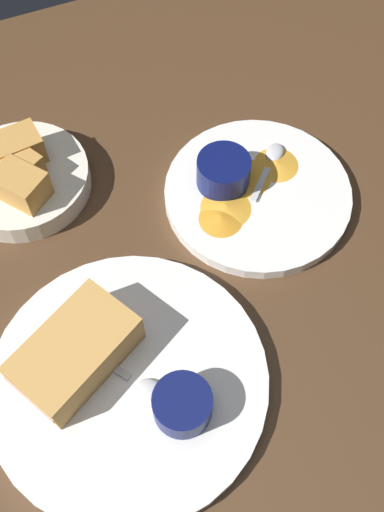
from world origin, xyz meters
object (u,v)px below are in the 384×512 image
at_px(ramekin_dark_sauce, 182,405).
at_px(spoon_by_dark_ramekin, 141,384).
at_px(ramekin_light_gravy, 223,171).
at_px(bread_basket_rear, 21,177).
at_px(plate_sandwich_main, 128,381).
at_px(sandwich_half_near, 76,352).
at_px(plate_chips_companion, 257,194).
at_px(spoon_by_gravy_ramekin, 271,160).

height_order(ramekin_dark_sauce, spoon_by_dark_ramekin, ramekin_dark_sauce).
relative_size(ramekin_light_gravy, bread_basket_rear, 0.39).
height_order(spoon_by_dark_ramekin, ramekin_light_gravy, ramekin_light_gravy).
bearing_deg(spoon_by_dark_ramekin, plate_sandwich_main, 129.67).
xyz_separation_m(sandwich_half_near, ramekin_light_gravy, (0.24, 0.16, -0.00)).
distance_m(plate_sandwich_main, ramekin_light_gravy, 0.28).
distance_m(plate_chips_companion, ramekin_light_gravy, 0.06).
bearing_deg(ramekin_light_gravy, sandwich_half_near, -147.05).
xyz_separation_m(sandwich_half_near, ramekin_dark_sauce, (0.08, -0.09, -0.00)).
bearing_deg(spoon_by_gravy_ramekin, plate_sandwich_main, -143.57).
distance_m(plate_sandwich_main, ramekin_dark_sauce, 0.07).
bearing_deg(ramekin_dark_sauce, bread_basket_rear, 101.90).
distance_m(ramekin_light_gravy, bread_basket_rear, 0.26).
bearing_deg(ramekin_dark_sauce, plate_chips_companion, 48.36).
relative_size(plate_sandwich_main, spoon_by_gravy_ramekin, 3.68).
bearing_deg(ramekin_dark_sauce, plate_sandwich_main, 126.93).
distance_m(ramekin_dark_sauce, spoon_by_dark_ramekin, 0.05).
bearing_deg(ramekin_dark_sauce, ramekin_light_gravy, 57.37).
relative_size(sandwich_half_near, bread_basket_rear, 0.87).
bearing_deg(bread_basket_rear, plate_sandwich_main, -83.53).
distance_m(plate_sandwich_main, sandwich_half_near, 0.07).
height_order(plate_sandwich_main, ramekin_light_gravy, ramekin_light_gravy).
height_order(sandwich_half_near, bread_basket_rear, bread_basket_rear).
bearing_deg(plate_chips_companion, bread_basket_rear, 153.82).
bearing_deg(plate_sandwich_main, bread_basket_rear, 96.47).
relative_size(ramekin_dark_sauce, plate_chips_companion, 0.26).
height_order(plate_sandwich_main, spoon_by_dark_ramekin, spoon_by_dark_ramekin).
xyz_separation_m(sandwich_half_near, spoon_by_gravy_ramekin, (0.31, 0.16, -0.02)).
bearing_deg(plate_chips_companion, plate_sandwich_main, -144.85).
xyz_separation_m(ramekin_dark_sauce, ramekin_light_gravy, (0.16, 0.25, 0.00)).
xyz_separation_m(ramekin_dark_sauce, spoon_by_dark_ramekin, (-0.03, 0.04, -0.02)).
height_order(ramekin_dark_sauce, plate_chips_companion, ramekin_dark_sauce).
xyz_separation_m(plate_sandwich_main, bread_basket_rear, (-0.03, 0.30, 0.02)).
bearing_deg(sandwich_half_near, ramekin_light_gravy, 32.95).
bearing_deg(plate_sandwich_main, plate_chips_companion, 35.15).
relative_size(plate_sandwich_main, ramekin_dark_sauce, 4.90).
height_order(ramekin_dark_sauce, bread_basket_rear, bread_basket_rear).
relative_size(ramekin_light_gravy, spoon_by_gravy_ramekin, 0.83).
bearing_deg(ramekin_dark_sauce, sandwich_half_near, 131.05).
bearing_deg(ramekin_dark_sauce, spoon_by_gravy_ramekin, 47.71).
distance_m(sandwich_half_near, bread_basket_rear, 0.26).
height_order(plate_sandwich_main, ramekin_dark_sauce, ramekin_dark_sauce).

